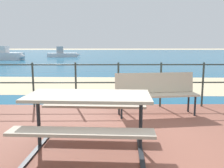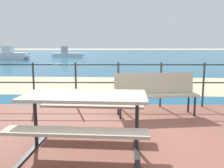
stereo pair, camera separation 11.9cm
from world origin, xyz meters
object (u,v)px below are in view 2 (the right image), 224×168
(boat_mid, at_px, (11,55))
(park_bench, at_px, (155,90))
(picnic_table, at_px, (85,107))
(boat_far, at_px, (67,54))

(boat_mid, bearing_deg, park_bench, -39.29)
(park_bench, bearing_deg, picnic_table, -133.18)
(park_bench, relative_size, boat_far, 0.40)
(park_bench, xyz_separation_m, boat_far, (-7.08, 26.78, -0.19))
(picnic_table, height_order, park_bench, park_bench)
(picnic_table, bearing_deg, boat_far, 105.29)
(boat_mid, bearing_deg, picnic_table, -43.73)
(boat_mid, bearing_deg, boat_far, 72.90)
(picnic_table, height_order, boat_mid, boat_mid)
(boat_mid, relative_size, boat_far, 1.07)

